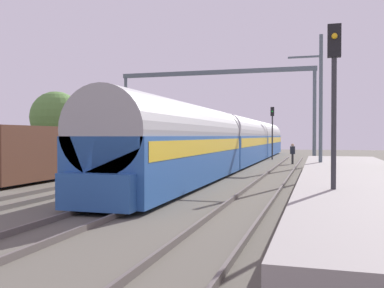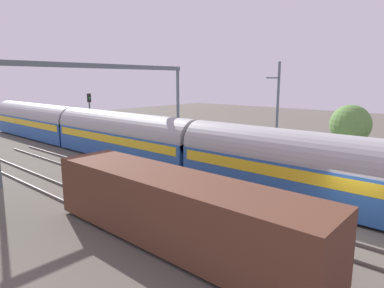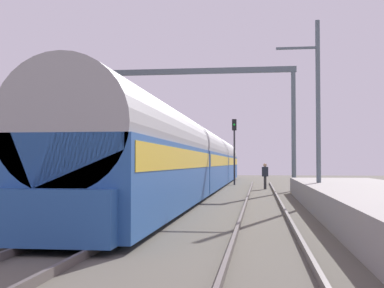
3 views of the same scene
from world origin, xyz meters
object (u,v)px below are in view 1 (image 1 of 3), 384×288
railway_signal_far (272,126)px  catenary_gantry (214,94)px  railway_signal_near (334,97)px  person_crossing (293,152)px  passenger_train (240,141)px  freight_car (60,151)px

railway_signal_far → catenary_gantry: bearing=-114.3°
railway_signal_near → catenary_gantry: bearing=110.9°
railway_signal_far → catenary_gantry: (-3.94, -8.72, 2.55)m
person_crossing → railway_signal_far: bearing=102.6°
passenger_train → railway_signal_near: size_ratio=9.06×
person_crossing → railway_signal_near: 25.01m
passenger_train → railway_signal_far: 8.42m
railway_signal_near → catenary_gantry: (-8.73, 22.83, 2.45)m
person_crossing → railway_signal_far: size_ratio=0.33×
person_crossing → railway_signal_far: 7.54m
catenary_gantry → person_crossing: bearing=17.1°
freight_car → person_crossing: (12.38, 15.32, -0.44)m
railway_signal_far → railway_signal_near: bearing=-81.4°
freight_car → catenary_gantry: (6.07, 13.38, 4.44)m
railway_signal_far → catenary_gantry: catenary_gantry is taller
person_crossing → catenary_gantry: size_ratio=0.10×
passenger_train → railway_signal_far: (1.92, 8.08, 1.39)m
railway_signal_near → railway_signal_far: bearing=98.6°
passenger_train → person_crossing: (4.28, 1.31, -0.94)m
passenger_train → railway_signal_near: 24.45m
person_crossing → passenger_train: bearing=-169.5°
freight_car → railway_signal_far: size_ratio=2.47×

